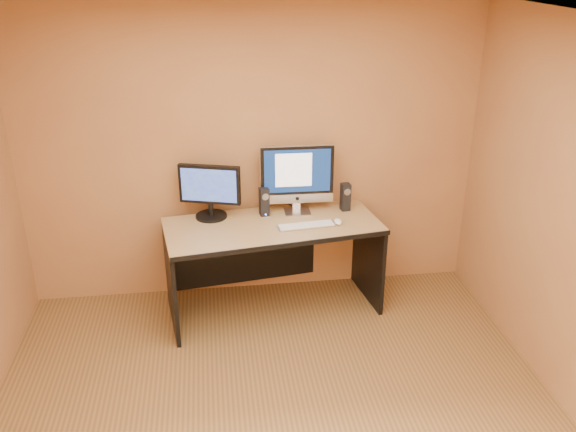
{
  "coord_description": "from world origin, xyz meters",
  "views": [
    {
      "loc": [
        -0.37,
        -3.06,
        2.96
      ],
      "look_at": [
        0.24,
        1.47,
        0.94
      ],
      "focal_mm": 38.0,
      "sensor_mm": 36.0,
      "label": 1
    }
  ],
  "objects": [
    {
      "name": "second_monitor",
      "position": [
        -0.38,
        1.78,
        1.06
      ],
      "size": [
        0.59,
        0.41,
        0.47
      ],
      "primitive_type": null,
      "rotation": [
        0.0,
        0.0,
        -0.29
      ],
      "color": "black",
      "rests_on": "desk"
    },
    {
      "name": "ceiling",
      "position": [
        0.0,
        0.0,
        2.6
      ],
      "size": [
        4.0,
        4.0,
        0.0
      ],
      "primitive_type": "plane",
      "color": "white",
      "rests_on": "walls"
    },
    {
      "name": "desk",
      "position": [
        0.13,
        1.57,
        0.41
      ],
      "size": [
        1.88,
        1.03,
        0.83
      ],
      "primitive_type": null,
      "rotation": [
        0.0,
        0.0,
        0.14
      ],
      "color": "#AA8455",
      "rests_on": "ground"
    },
    {
      "name": "speaker_left",
      "position": [
        0.08,
        1.77,
        0.95
      ],
      "size": [
        0.09,
        0.09,
        0.25
      ],
      "primitive_type": null,
      "rotation": [
        0.0,
        0.0,
        0.18
      ],
      "color": "black",
      "rests_on": "desk"
    },
    {
      "name": "keyboard",
      "position": [
        0.4,
        1.48,
        0.84
      ],
      "size": [
        0.49,
        0.18,
        0.02
      ],
      "primitive_type": "cube",
      "rotation": [
        0.0,
        0.0,
        0.11
      ],
      "color": "#B3B3B8",
      "rests_on": "desk"
    },
    {
      "name": "mouse",
      "position": [
        0.67,
        1.51,
        0.85
      ],
      "size": [
        0.07,
        0.12,
        0.04
      ],
      "primitive_type": "ellipsoid",
      "rotation": [
        0.0,
        0.0,
        -0.02
      ],
      "color": "white",
      "rests_on": "desk"
    },
    {
      "name": "cable_a",
      "position": [
        0.38,
        1.88,
        0.83
      ],
      "size": [
        0.14,
        0.21,
        0.01
      ],
      "primitive_type": "cylinder",
      "rotation": [
        1.57,
        0.0,
        0.55
      ],
      "color": "black",
      "rests_on": "desk"
    },
    {
      "name": "cable_b",
      "position": [
        0.37,
        1.91,
        0.83
      ],
      "size": [
        0.06,
        0.2,
        0.01
      ],
      "primitive_type": "cylinder",
      "rotation": [
        1.57,
        0.0,
        -0.28
      ],
      "color": "black",
      "rests_on": "desk"
    },
    {
      "name": "imac",
      "position": [
        0.37,
        1.79,
        1.14
      ],
      "size": [
        0.64,
        0.25,
        0.62
      ],
      "primitive_type": null,
      "rotation": [
        0.0,
        0.0,
        -0.02
      ],
      "color": "#B6B5BA",
      "rests_on": "desk"
    },
    {
      "name": "walls",
      "position": [
        0.0,
        0.0,
        1.3
      ],
      "size": [
        4.0,
        4.0,
        2.6
      ],
      "primitive_type": null,
      "color": "#A17140",
      "rests_on": "ground"
    },
    {
      "name": "speaker_right",
      "position": [
        0.79,
        1.79,
        0.95
      ],
      "size": [
        0.09,
        0.09,
        0.25
      ],
      "primitive_type": null,
      "rotation": [
        0.0,
        0.0,
        0.13
      ],
      "color": "black",
      "rests_on": "desk"
    }
  ]
}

